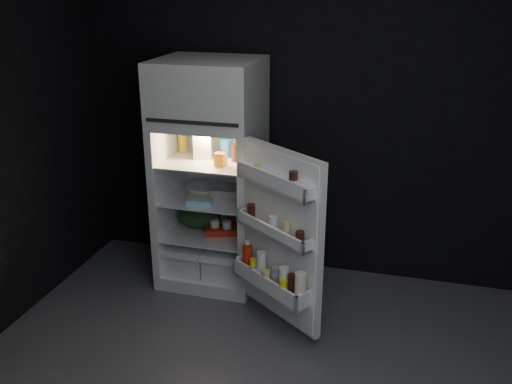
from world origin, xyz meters
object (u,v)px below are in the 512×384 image
(egg_carton, at_px, (229,194))
(yogurt_tray, at_px, (222,230))
(refrigerator, at_px, (211,166))
(fridge_door, at_px, (279,240))
(milk_jug, at_px, (203,143))

(egg_carton, relative_size, yogurt_tray, 1.07)
(refrigerator, distance_m, yogurt_tray, 0.52)
(refrigerator, relative_size, fridge_door, 1.46)
(yogurt_tray, bearing_deg, fridge_door, -61.91)
(refrigerator, xyz_separation_m, yogurt_tray, (0.10, -0.08, -0.50))
(yogurt_tray, bearing_deg, refrigerator, 122.83)
(refrigerator, xyz_separation_m, egg_carton, (0.16, -0.06, -0.19))
(milk_jug, height_order, egg_carton, milk_jug)
(refrigerator, distance_m, milk_jug, 0.20)
(milk_jug, bearing_deg, yogurt_tray, -34.27)
(egg_carton, height_order, yogurt_tray, egg_carton)
(fridge_door, height_order, yogurt_tray, fridge_door)
(refrigerator, distance_m, fridge_door, 0.95)
(refrigerator, relative_size, milk_jug, 7.42)
(milk_jug, bearing_deg, fridge_door, -54.09)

